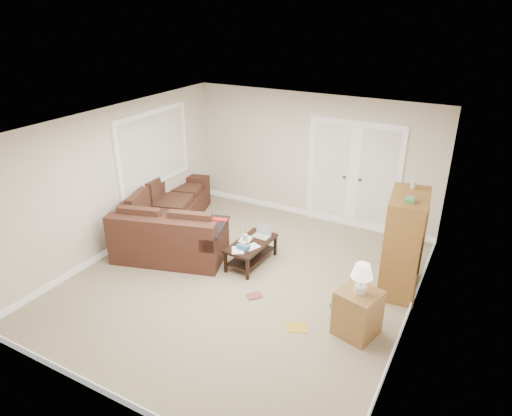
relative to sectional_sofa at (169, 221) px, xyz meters
The scene contains 17 objects.
floor 2.02m from the sectional_sofa, 17.43° to the right, with size 5.50×5.50×0.00m, color gray.
ceiling 2.94m from the sectional_sofa, 17.43° to the right, with size 5.00×5.50×0.02m, color white.
wall_left 1.24m from the sectional_sofa, 135.04° to the right, with size 0.02×5.50×2.50m, color beige.
wall_right 4.53m from the sectional_sofa, ahead, with size 0.02×5.50×2.50m, color beige.
wall_back 3.01m from the sectional_sofa, 48.54° to the left, with size 5.00×0.02×2.50m, color beige.
wall_front 3.96m from the sectional_sofa, 60.39° to the right, with size 5.00×0.02×2.50m, color beige.
baseboards 2.01m from the sectional_sofa, 17.43° to the right, with size 5.00×5.50×0.10m, color white, non-canonical shape.
french_doors 3.54m from the sectional_sofa, 37.58° to the left, with size 1.80×0.05×2.13m.
window_left 1.39m from the sectional_sofa, 144.37° to the left, with size 0.05×1.92×1.42m.
sectional_sofa is the anchor object (origin of this frame).
coffee_table 1.78m from the sectional_sofa, ahead, with size 0.53×1.00×0.67m.
tv_armoire 4.14m from the sectional_sofa, ahead, with size 0.64×1.02×1.66m.
side_cabinet 3.97m from the sectional_sofa, 14.00° to the right, with size 0.61×0.61×1.06m.
space_heater 4.47m from the sectional_sofa, 24.51° to the left, with size 0.11×0.09×0.27m, color silver.
floor_magazine 3.38m from the sectional_sofa, 21.65° to the right, with size 0.29×0.23×0.01m, color gold.
floor_greenbox 3.49m from the sectional_sofa, ahead, with size 0.14×0.19×0.07m, color #449755.
floor_book 2.38m from the sectional_sofa, 20.64° to the right, with size 0.17×0.23×0.02m, color brown.
Camera 1 is at (3.10, -5.27, 4.03)m, focal length 32.00 mm.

